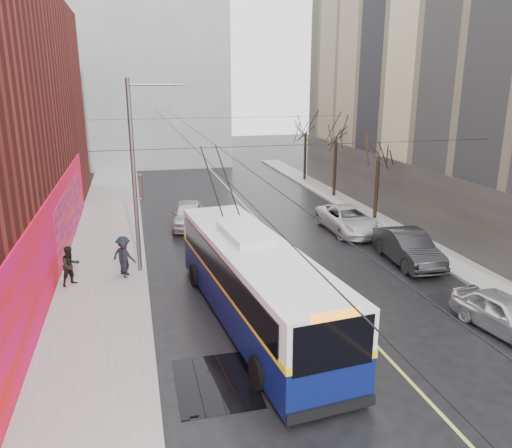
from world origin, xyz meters
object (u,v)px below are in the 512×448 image
Objects in this scene: tree_far at (306,124)px; pedestrian_b at (70,266)px; parked_car_b at (408,247)px; following_car at (188,214)px; tree_mid at (337,130)px; parked_car_a at (505,314)px; tree_near at (379,145)px; streetlight_pole at (137,173)px; parked_car_c at (348,219)px; pedestrian_c at (124,255)px; trolleybus at (254,281)px; pedestrian_a at (125,259)px.

tree_far is 3.67× the size of pedestrian_b.
following_car is at bearing 140.67° from parked_car_b.
parked_car_a is (-2.54, -22.18, -4.54)m from tree_mid.
following_car is 10.50m from pedestrian_b.
tree_near is at bearing 78.14° from parked_car_b.
following_car is at bearing 67.97° from streetlight_pole.
parked_car_c is at bearing -107.26° from tree_mid.
tree_mid is 14.07m from following_car.
streetlight_pole is at bearing -123.28° from pedestrian_c.
pedestrian_b is (-15.45, -5.03, 0.27)m from parked_car_c.
parked_car_b is at bearing -84.11° from parked_car_c.
streetlight_pole reaches higher than parked_car_a.
parked_car_a is (8.65, -3.02, -0.95)m from trolleybus.
pedestrian_a is at bearing -139.57° from streetlight_pole.
pedestrian_b is (-18.27, -7.09, -3.93)m from tree_near.
tree_mid reaches higher than parked_car_b.
pedestrian_a reaches higher than following_car.
tree_mid reaches higher than pedestrian_b.
streetlight_pole is 8.97m from following_car.
pedestrian_c reaches higher than pedestrian_b.
following_car is (-9.95, 9.28, -0.02)m from parked_car_b.
parked_car_c is 13.90m from pedestrian_a.
parked_car_a is (-2.54, -15.18, -4.26)m from tree_near.
tree_near is 17.72m from pedestrian_a.
tree_mid reaches higher than parked_car_c.
streetlight_pole is at bearing 135.25° from parked_car_a.
streetlight_pole is 1.90× the size of following_car.
parked_car_a is at bearing -89.07° from parked_car_b.
parked_car_c is at bearing -17.90° from pedestrian_b.
tree_near is 0.96× the size of tree_mid.
tree_far is 22.38m from parked_car_b.
tree_mid is 7.00m from tree_far.
tree_far reaches higher than following_car.
pedestrian_c is (-16.00, -6.34, -3.90)m from tree_near.
tree_far reaches higher than pedestrian_c.
streetlight_pole is 1.41× the size of tree_near.
pedestrian_b is (-3.13, -1.09, -3.80)m from streetlight_pole.
pedestrian_b is at bearing 117.53° from pedestrian_a.
pedestrian_c is (-13.47, 8.84, 0.36)m from parked_car_a.
pedestrian_a is (-15.93, -13.67, -4.27)m from tree_mid.
parked_car_b reaches higher than parked_car_a.
streetlight_pole reaches higher than pedestrian_a.
parked_car_c is (-0.28, 13.12, 0.06)m from parked_car_a.
tree_mid is 1.02× the size of tree_far.
tree_near is 17.65m from pedestrian_c.
trolleybus is (-11.19, -19.16, -3.59)m from tree_mid.
parked_car_b is (-2.18, -14.85, -4.42)m from tree_mid.
pedestrian_a is at bearing 124.85° from trolleybus.
pedestrian_b is (-18.27, -21.09, -4.10)m from tree_far.
tree_near reaches higher than parked_car_a.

